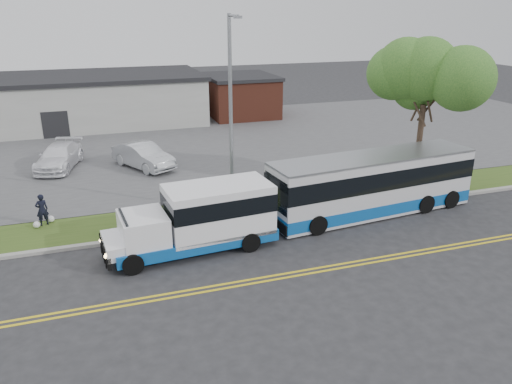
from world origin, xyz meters
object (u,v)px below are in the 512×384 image
object	(u,v)px
streetlight_near	(231,111)
parked_car_a	(143,156)
transit_bus	(372,184)
pedestrian	(42,210)
shuttle_bus	(203,216)
parked_car_b	(59,157)
tree_east	(426,80)

from	to	relation	value
streetlight_near	parked_car_a	xyz separation A→B (m)	(-3.38, 8.96, -4.33)
transit_bus	pedestrian	xyz separation A→B (m)	(-15.65, 3.40, -0.65)
pedestrian	parked_car_a	xyz separation A→B (m)	(5.61, 7.69, 0.03)
transit_bus	streetlight_near	bearing A→B (deg)	156.58
pedestrian	parked_car_a	distance (m)	9.52
shuttle_bus	transit_bus	world-z (taller)	transit_bus
streetlight_near	parked_car_b	bearing A→B (deg)	128.50
shuttle_bus	pedestrian	bearing A→B (deg)	140.95
pedestrian	parked_car_a	bearing A→B (deg)	-142.24
pedestrian	parked_car_b	world-z (taller)	pedestrian
shuttle_bus	parked_car_a	bearing A→B (deg)	90.57
streetlight_near	parked_car_a	distance (m)	10.51
tree_east	pedestrian	distance (m)	20.71
shuttle_bus	parked_car_b	bearing A→B (deg)	109.37
streetlight_near	shuttle_bus	distance (m)	5.51
parked_car_a	parked_car_b	xyz separation A→B (m)	(-5.13, 1.75, -0.06)
tree_east	parked_car_a	distance (m)	17.62
shuttle_bus	parked_car_b	world-z (taller)	shuttle_bus
parked_car_a	pedestrian	bearing A→B (deg)	-154.69
pedestrian	streetlight_near	bearing A→B (deg)	155.81
streetlight_near	parked_car_b	xyz separation A→B (m)	(-8.52, 10.71, -4.39)
shuttle_bus	parked_car_a	world-z (taller)	shuttle_bus
tree_east	transit_bus	distance (m)	6.82
shuttle_bus	parked_car_b	xyz separation A→B (m)	(-6.24, 14.05, -0.64)
tree_east	shuttle_bus	bearing A→B (deg)	-164.79
shuttle_bus	pedestrian	distance (m)	8.17
pedestrian	parked_car_a	world-z (taller)	parked_car_a
parked_car_a	streetlight_near	bearing A→B (deg)	-97.90
transit_bus	tree_east	bearing A→B (deg)	23.24
streetlight_near	parked_car_a	world-z (taller)	streetlight_near
parked_car_b	transit_bus	bearing A→B (deg)	-24.66
shuttle_bus	transit_bus	xyz separation A→B (m)	(8.93, 1.21, 0.04)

